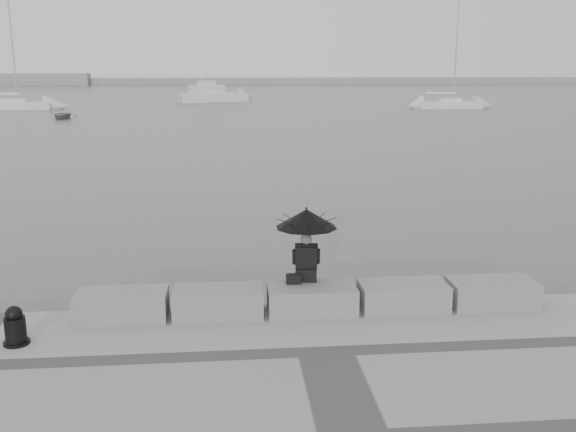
{
  "coord_description": "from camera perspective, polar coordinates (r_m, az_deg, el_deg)",
  "views": [
    {
      "loc": [
        -1.45,
        -11.38,
        4.92
      ],
      "look_at": [
        -0.12,
        3.0,
        1.5
      ],
      "focal_mm": 40.0,
      "sensor_mm": 36.0,
      "label": 1
    }
  ],
  "objects": [
    {
      "name": "mooring_bollard",
      "position": [
        11.36,
        -23.08,
        -9.18
      ],
      "size": [
        0.42,
        0.42,
        0.66
      ],
      "color": "black",
      "rests_on": "promenade"
    },
    {
      "name": "stone_block_centre",
      "position": [
        11.79,
        2.13,
        -7.39
      ],
      "size": [
        1.6,
        0.8,
        0.5
      ],
      "primitive_type": "cube",
      "color": "slate",
      "rests_on": "promenade"
    },
    {
      "name": "sailboat_left",
      "position": [
        78.84,
        -23.24,
        9.07
      ],
      "size": [
        8.44,
        2.61,
        12.9
      ],
      "rotation": [
        0.0,
        0.0,
        0.03
      ],
      "color": "white",
      "rests_on": "ground"
    },
    {
      "name": "stone_block_far_right",
      "position": [
        12.66,
        17.67,
        -6.55
      ],
      "size": [
        1.6,
        0.8,
        0.5
      ],
      "primitive_type": "cube",
      "color": "slate",
      "rests_on": "promenade"
    },
    {
      "name": "stone_block_left",
      "position": [
        11.7,
        -6.23,
        -7.62
      ],
      "size": [
        1.6,
        0.8,
        0.5
      ],
      "primitive_type": "cube",
      "color": "slate",
      "rests_on": "promenade"
    },
    {
      "name": "seated_person",
      "position": [
        11.74,
        1.65,
        -1.07
      ],
      "size": [
        1.15,
        1.15,
        1.39
      ],
      "rotation": [
        0.0,
        0.0,
        -0.12
      ],
      "color": "black",
      "rests_on": "stone_block_centre"
    },
    {
      "name": "bag",
      "position": [
        11.79,
        0.51,
        -5.62
      ],
      "size": [
        0.27,
        0.16,
        0.18
      ],
      "primitive_type": "cube",
      "color": "black",
      "rests_on": "stone_block_centre"
    },
    {
      "name": "motor_cruiser",
      "position": [
        88.26,
        -6.65,
        10.63
      ],
      "size": [
        9.5,
        5.09,
        4.5
      ],
      "rotation": [
        0.0,
        0.0,
        0.27
      ],
      "color": "white",
      "rests_on": "ground"
    },
    {
      "name": "stone_block_right",
      "position": [
        12.11,
        10.19,
        -7.02
      ],
      "size": [
        1.6,
        0.8,
        0.5
      ],
      "primitive_type": "cube",
      "color": "slate",
      "rests_on": "promenade"
    },
    {
      "name": "sailboat_right",
      "position": [
        76.42,
        14.14,
        9.64
      ],
      "size": [
        7.12,
        2.8,
        12.9
      ],
      "rotation": [
        0.0,
        0.0,
        -0.06
      ],
      "color": "white",
      "rests_on": "ground"
    },
    {
      "name": "dinghy",
      "position": [
        64.08,
        -19.43,
        8.44
      ],
      "size": [
        3.39,
        1.47,
        0.57
      ],
      "primitive_type": "imported",
      "rotation": [
        0.0,
        0.0,
        0.01
      ],
      "color": "gray",
      "rests_on": "ground"
    },
    {
      "name": "distant_landmass",
      "position": [
        166.07,
        -7.77,
        11.82
      ],
      "size": [
        180.0,
        8.0,
        2.8
      ],
      "color": "gray",
      "rests_on": "ground"
    },
    {
      "name": "ground",
      "position": [
        12.48,
        1.83,
        -9.89
      ],
      "size": [
        360.0,
        360.0,
        0.0
      ],
      "primitive_type": "plane",
      "color": "#474A4D",
      "rests_on": "ground"
    },
    {
      "name": "stone_block_far_left",
      "position": [
        11.86,
        -14.55,
        -7.7
      ],
      "size": [
        1.6,
        0.8,
        0.5
      ],
      "primitive_type": "cube",
      "color": "slate",
      "rests_on": "promenade"
    }
  ]
}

